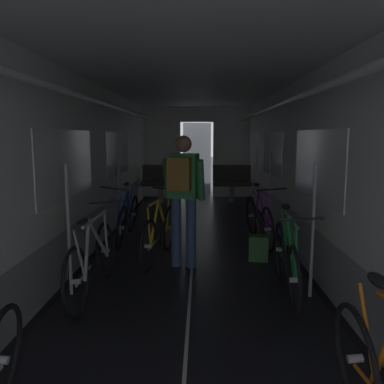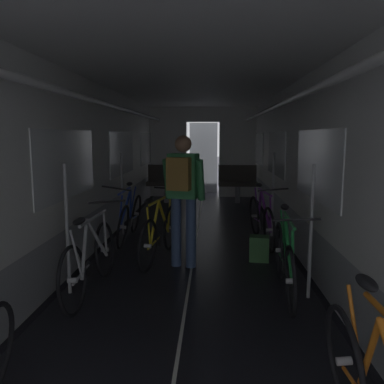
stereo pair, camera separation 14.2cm
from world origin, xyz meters
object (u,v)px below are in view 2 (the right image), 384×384
(bench_seat_far_left, at_px, (166,180))
(backpack_on_floor, at_px, (259,248))
(bench_seat_far_right, at_px, (237,180))
(person_cyclist_aisle, at_px, (183,189))
(bicycle_green, at_px, (285,259))
(bicycle_yellow_in_aisle, at_px, (160,232))
(bicycle_blue, at_px, (130,217))
(bicycle_purple, at_px, (261,219))
(bicycle_silver, at_px, (91,259))

(bench_seat_far_left, xyz_separation_m, backpack_on_floor, (1.80, -4.75, -0.40))
(bench_seat_far_right, relative_size, person_cyclist_aisle, 0.58)
(bicycle_green, distance_m, bicycle_yellow_in_aisle, 1.84)
(bicycle_blue, xyz_separation_m, backpack_on_floor, (1.97, -1.00, -0.21))
(bicycle_yellow_in_aisle, bearing_deg, backpack_on_floor, 1.48)
(person_cyclist_aisle, bearing_deg, bench_seat_far_right, 78.69)
(person_cyclist_aisle, height_order, bicycle_yellow_in_aisle, person_cyclist_aisle)
(bench_seat_far_right, height_order, person_cyclist_aisle, person_cyclist_aisle)
(backpack_on_floor, bearing_deg, bicycle_blue, 153.13)
(bench_seat_far_left, bearing_deg, bicycle_purple, -63.22)
(bench_seat_far_right, bearing_deg, bicycle_purple, -87.94)
(bench_seat_far_left, height_order, person_cyclist_aisle, person_cyclist_aisle)
(bicycle_green, xyz_separation_m, person_cyclist_aisle, (-1.15, 0.83, 0.63))
(bicycle_blue, height_order, bicycle_yellow_in_aisle, bicycle_blue)
(bicycle_green, bearing_deg, bicycle_yellow_in_aisle, 143.44)
(backpack_on_floor, bearing_deg, bicycle_green, -83.27)
(bench_seat_far_left, height_order, bicycle_silver, bench_seat_far_left)
(bicycle_silver, bearing_deg, bicycle_purple, 46.07)
(bicycle_purple, distance_m, bicycle_yellow_in_aisle, 1.76)
(bicycle_blue, bearing_deg, backpack_on_floor, -26.87)
(bicycle_silver, bearing_deg, bicycle_blue, 91.11)
(person_cyclist_aisle, bearing_deg, bicycle_yellow_in_aisle, 140.86)
(bicycle_purple, bearing_deg, bicycle_blue, 177.53)
(bicycle_purple, height_order, bicycle_silver, bicycle_silver)
(person_cyclist_aisle, xyz_separation_m, bicycle_yellow_in_aisle, (-0.33, 0.27, -0.63))
(bicycle_silver, relative_size, backpack_on_floor, 4.98)
(backpack_on_floor, bearing_deg, bicycle_yellow_in_aisle, -178.52)
(bench_seat_far_right, distance_m, bicycle_purple, 3.85)
(bicycle_green, relative_size, person_cyclist_aisle, 1.00)
(bicycle_silver, xyz_separation_m, backpack_on_floor, (1.93, 1.23, -0.21))
(bicycle_blue, height_order, person_cyclist_aisle, person_cyclist_aisle)
(bicycle_yellow_in_aisle, distance_m, backpack_on_floor, 1.36)
(bench_seat_far_left, bearing_deg, person_cyclist_aisle, -81.12)
(bicycle_silver, xyz_separation_m, bicycle_yellow_in_aisle, (0.58, 1.20, 0.00))
(bench_seat_far_right, height_order, bicycle_blue, bicycle_blue)
(bicycle_blue, relative_size, backpack_on_floor, 4.97)
(bench_seat_far_left, height_order, bicycle_purple, bench_seat_far_left)
(bicycle_silver, bearing_deg, person_cyclist_aisle, 45.42)
(bench_seat_far_left, distance_m, bicycle_yellow_in_aisle, 4.81)
(bicycle_purple, bearing_deg, backpack_on_floor, -98.47)
(bicycle_purple, xyz_separation_m, person_cyclist_aisle, (-1.15, -1.21, 0.63))
(bench_seat_far_right, distance_m, bicycle_blue, 4.24)
(person_cyclist_aisle, bearing_deg, bicycle_purple, 46.58)
(bench_seat_far_left, distance_m, person_cyclist_aisle, 5.13)
(bicycle_yellow_in_aisle, height_order, backpack_on_floor, bicycle_yellow_in_aisle)
(person_cyclist_aisle, bearing_deg, bicycle_silver, -134.58)
(bicycle_silver, distance_m, person_cyclist_aisle, 1.45)
(bicycle_silver, distance_m, bicycle_green, 2.07)
(bench_seat_far_right, xyz_separation_m, bicycle_purple, (0.14, -3.84, -0.18))
(bicycle_purple, xyz_separation_m, bicycle_yellow_in_aisle, (-1.48, -0.94, 0.00))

